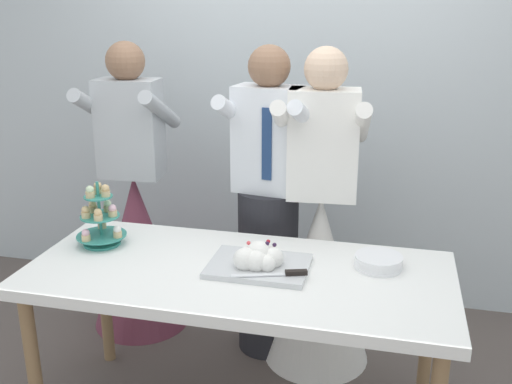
% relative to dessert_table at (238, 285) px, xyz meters
% --- Properties ---
extents(rear_wall, '(5.20, 0.10, 2.90)m').
position_rel_dessert_table_xyz_m(rear_wall, '(0.00, 1.40, 0.75)').
color(rear_wall, silver).
rests_on(rear_wall, ground_plane).
extents(dessert_table, '(1.80, 0.80, 0.78)m').
position_rel_dessert_table_xyz_m(dessert_table, '(0.00, 0.00, 0.00)').
color(dessert_table, white).
rests_on(dessert_table, ground_plane).
extents(cupcake_stand, '(0.23, 0.23, 0.31)m').
position_rel_dessert_table_xyz_m(cupcake_stand, '(-0.69, 0.11, 0.20)').
color(cupcake_stand, teal).
rests_on(cupcake_stand, dessert_table).
extents(main_cake_tray, '(0.43, 0.32, 0.12)m').
position_rel_dessert_table_xyz_m(main_cake_tray, '(0.08, 0.02, 0.12)').
color(main_cake_tray, silver).
rests_on(main_cake_tray, dessert_table).
extents(plate_stack, '(0.21, 0.21, 0.05)m').
position_rel_dessert_table_xyz_m(plate_stack, '(0.57, 0.16, 0.10)').
color(plate_stack, white).
rests_on(plate_stack, dessert_table).
extents(person_groom, '(0.52, 0.55, 1.66)m').
position_rel_dessert_table_xyz_m(person_groom, '(-0.01, 0.65, 0.05)').
color(person_groom, '#232328').
rests_on(person_groom, ground_plane).
extents(person_bride, '(0.56, 0.56, 1.66)m').
position_rel_dessert_table_xyz_m(person_bride, '(0.27, 0.61, -0.12)').
color(person_bride, white).
rests_on(person_bride, ground_plane).
extents(person_guest, '(0.56, 0.56, 1.66)m').
position_rel_dessert_table_xyz_m(person_guest, '(-0.81, 0.73, -0.12)').
color(person_guest, brown).
rests_on(person_guest, ground_plane).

